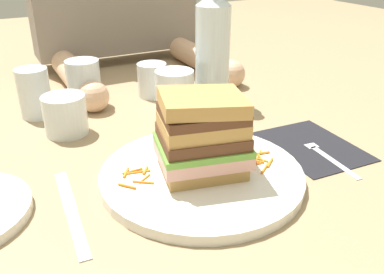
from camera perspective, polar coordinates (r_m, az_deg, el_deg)
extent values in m
plane|color=#9E8460|center=(0.61, 2.13, -5.25)|extent=(3.00, 3.00, 0.00)
cylinder|color=white|center=(0.60, 1.33, -5.23)|extent=(0.29, 0.29, 0.02)
cube|color=tan|center=(0.59, 1.34, -3.80)|extent=(0.13, 0.11, 0.02)
cube|color=#E0A393|center=(0.58, 1.36, -2.22)|extent=(0.14, 0.12, 0.02)
cube|color=#6BA83D|center=(0.57, 1.38, -1.05)|extent=(0.14, 0.12, 0.01)
cube|color=#56331E|center=(0.57, 1.39, 0.11)|extent=(0.13, 0.12, 0.02)
cube|color=tan|center=(0.56, 1.41, 1.77)|extent=(0.13, 0.11, 0.02)
cube|color=#56331E|center=(0.55, 1.43, 3.29)|extent=(0.13, 0.11, 0.01)
cube|color=tan|center=(0.55, 1.45, 4.84)|extent=(0.13, 0.12, 0.02)
cylinder|color=orange|center=(0.56, -8.85, -6.79)|extent=(0.02, 0.02, 0.00)
cylinder|color=orange|center=(0.59, -9.07, -4.86)|extent=(0.02, 0.02, 0.00)
cylinder|color=orange|center=(0.59, -8.19, -4.67)|extent=(0.03, 0.00, 0.00)
cylinder|color=orange|center=(0.57, -6.77, -6.15)|extent=(0.03, 0.02, 0.00)
cylinder|color=orange|center=(0.59, -7.35, -4.78)|extent=(0.03, 0.01, 0.00)
cylinder|color=orange|center=(0.59, -6.43, -4.59)|extent=(0.01, 0.02, 0.00)
cylinder|color=orange|center=(0.58, -6.52, -5.69)|extent=(0.02, 0.02, 0.00)
cylinder|color=orange|center=(0.61, 8.56, -3.65)|extent=(0.02, 0.01, 0.00)
cylinder|color=orange|center=(0.60, 9.99, -4.25)|extent=(0.03, 0.02, 0.00)
cylinder|color=orange|center=(0.64, 9.15, -2.50)|extent=(0.03, 0.02, 0.00)
cylinder|color=orange|center=(0.62, 10.67, -3.51)|extent=(0.02, 0.02, 0.00)
cylinder|color=orange|center=(0.64, 9.31, -2.23)|extent=(0.03, 0.01, 0.00)
cylinder|color=orange|center=(0.63, 9.43, -2.81)|extent=(0.01, 0.02, 0.00)
cylinder|color=orange|center=(0.63, 9.47, -3.06)|extent=(0.01, 0.02, 0.00)
cylinder|color=orange|center=(0.62, 8.58, -3.27)|extent=(0.02, 0.02, 0.00)
cube|color=black|center=(0.72, 16.26, -1.28)|extent=(0.14, 0.18, 0.00)
cube|color=silver|center=(0.68, 19.05, -3.01)|extent=(0.02, 0.11, 0.00)
cube|color=silver|center=(0.72, 15.92, -0.79)|extent=(0.02, 0.02, 0.00)
cylinder|color=silver|center=(0.75, 15.17, 0.21)|extent=(0.01, 0.04, 0.00)
cylinder|color=silver|center=(0.74, 14.82, 0.14)|extent=(0.01, 0.04, 0.00)
cylinder|color=silver|center=(0.74, 14.46, 0.06)|extent=(0.01, 0.04, 0.00)
cylinder|color=silver|center=(0.74, 14.10, -0.01)|extent=(0.01, 0.04, 0.00)
cube|color=silver|center=(0.52, -15.39, -12.76)|extent=(0.02, 0.10, 0.00)
cube|color=silver|center=(0.60, -17.01, -7.10)|extent=(0.02, 0.11, 0.00)
cylinder|color=white|center=(0.81, -2.40, 6.21)|extent=(0.08, 0.08, 0.09)
cylinder|color=#E55638|center=(0.82, -2.39, 5.45)|extent=(0.07, 0.07, 0.06)
cylinder|color=silver|center=(0.85, 2.83, 11.01)|extent=(0.07, 0.07, 0.20)
cylinder|color=silver|center=(0.88, -14.62, 7.19)|extent=(0.07, 0.07, 0.09)
cylinder|color=silver|center=(0.85, -20.86, 5.69)|extent=(0.06, 0.06, 0.09)
cylinder|color=silver|center=(0.91, -5.50, 7.83)|extent=(0.06, 0.06, 0.07)
cylinder|color=silver|center=(0.76, -17.02, 2.94)|extent=(0.08, 0.08, 0.07)
cylinder|color=#DBAD89|center=(0.98, -15.56, 7.90)|extent=(0.06, 0.28, 0.06)
cylinder|color=#DBAD89|center=(1.08, 1.47, 10.59)|extent=(0.06, 0.28, 0.06)
sphere|color=#DBAD89|center=(0.85, -13.40, 5.43)|extent=(0.06, 0.06, 0.06)
sphere|color=#DBAD89|center=(0.97, 5.45, 8.62)|extent=(0.06, 0.06, 0.06)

